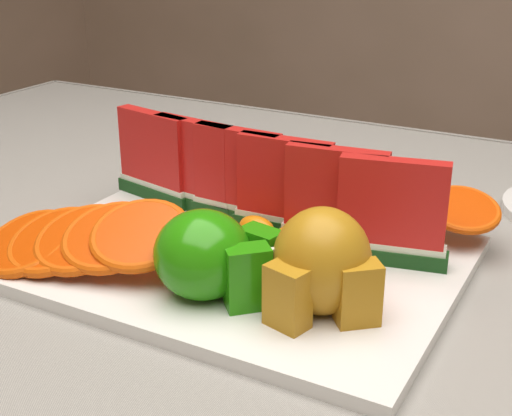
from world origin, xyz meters
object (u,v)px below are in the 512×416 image
pear_cluster (322,265)px  apple_cluster (212,257)px  fork (227,175)px  platter (238,259)px

pear_cluster → apple_cluster: bearing=-167.8°
pear_cluster → fork: bearing=132.9°
platter → fork: 0.24m
fork → pear_cluster: bearing=-47.1°
apple_cluster → pear_cluster: 0.09m
pear_cluster → fork: (-0.24, 0.26, -0.05)m
platter → pear_cluster: pear_cluster is taller
apple_cluster → pear_cluster: (0.09, 0.02, 0.01)m
apple_cluster → pear_cluster: pear_cluster is taller
apple_cluster → fork: bearing=118.6°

